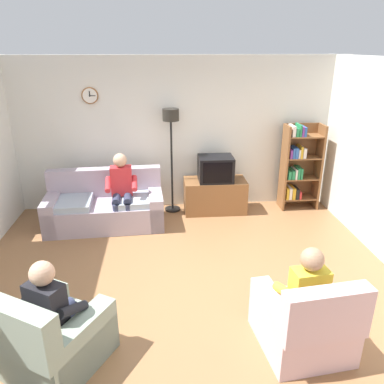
{
  "coord_description": "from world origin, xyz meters",
  "views": [
    {
      "loc": [
        -0.24,
        -4.05,
        2.84
      ],
      "look_at": [
        0.16,
        0.73,
        0.97
      ],
      "focal_mm": 35.35,
      "sensor_mm": 36.0,
      "label": 1
    }
  ],
  "objects_px": {
    "armchair_near_bookshelf": "(304,323)",
    "floor_lamp": "(171,132)",
    "armchair_near_window": "(53,340)",
    "person_on_couch": "(122,188)",
    "couch": "(105,207)",
    "person_in_left_armchair": "(55,306)",
    "tv": "(216,169)",
    "bookshelf": "(298,166)",
    "tv_stand": "(215,195)",
    "person_in_right_armchair": "(303,291)"
  },
  "relations": [
    {
      "from": "tv_stand",
      "to": "armchair_near_bookshelf",
      "type": "bearing_deg",
      "value": -83.2
    },
    {
      "from": "couch",
      "to": "armchair_near_bookshelf",
      "type": "xyz_separation_m",
      "value": [
        2.31,
        -2.99,
        -0.02
      ]
    },
    {
      "from": "armchair_near_bookshelf",
      "to": "person_in_left_armchair",
      "type": "distance_m",
      "value": 2.38
    },
    {
      "from": "tv_stand",
      "to": "armchair_near_bookshelf",
      "type": "relative_size",
      "value": 1.14
    },
    {
      "from": "person_on_couch",
      "to": "person_in_right_armchair",
      "type": "height_order",
      "value": "person_on_couch"
    },
    {
      "from": "couch",
      "to": "floor_lamp",
      "type": "height_order",
      "value": "floor_lamp"
    },
    {
      "from": "armchair_near_window",
      "to": "armchair_near_bookshelf",
      "type": "distance_m",
      "value": 2.41
    },
    {
      "from": "bookshelf",
      "to": "tv",
      "type": "bearing_deg",
      "value": -176.52
    },
    {
      "from": "armchair_near_bookshelf",
      "to": "person_in_right_armchair",
      "type": "distance_m",
      "value": 0.33
    },
    {
      "from": "person_in_left_armchair",
      "to": "person_in_right_armchair",
      "type": "relative_size",
      "value": 1.0
    },
    {
      "from": "person_on_couch",
      "to": "person_in_right_armchair",
      "type": "distance_m",
      "value": 3.44
    },
    {
      "from": "couch",
      "to": "armchair_near_bookshelf",
      "type": "height_order",
      "value": "same"
    },
    {
      "from": "tv_stand",
      "to": "armchair_near_window",
      "type": "height_order",
      "value": "armchair_near_window"
    },
    {
      "from": "tv",
      "to": "tv_stand",
      "type": "bearing_deg",
      "value": 90.0
    },
    {
      "from": "floor_lamp",
      "to": "person_in_right_armchair",
      "type": "relative_size",
      "value": 1.65
    },
    {
      "from": "tv_stand",
      "to": "armchair_near_window",
      "type": "bearing_deg",
      "value": -120.16
    },
    {
      "from": "tv_stand",
      "to": "bookshelf",
      "type": "distance_m",
      "value": 1.61
    },
    {
      "from": "tv",
      "to": "bookshelf",
      "type": "height_order",
      "value": "bookshelf"
    },
    {
      "from": "tv_stand",
      "to": "tv",
      "type": "xyz_separation_m",
      "value": [
        0.0,
        -0.02,
        0.52
      ]
    },
    {
      "from": "bookshelf",
      "to": "armchair_near_bookshelf",
      "type": "relative_size",
      "value": 1.62
    },
    {
      "from": "bookshelf",
      "to": "person_in_left_armchair",
      "type": "xyz_separation_m",
      "value": [
        -3.48,
        -3.43,
        -0.2
      ]
    },
    {
      "from": "tv",
      "to": "armchair_near_window",
      "type": "bearing_deg",
      "value": -120.34
    },
    {
      "from": "tv",
      "to": "armchair_near_window",
      "type": "xyz_separation_m",
      "value": [
        -2.0,
        -3.42,
        -0.53
      ]
    },
    {
      "from": "couch",
      "to": "floor_lamp",
      "type": "relative_size",
      "value": 1.05
    },
    {
      "from": "tv",
      "to": "armchair_near_window",
      "type": "relative_size",
      "value": 0.52
    },
    {
      "from": "armchair_near_bookshelf",
      "to": "person_in_left_armchair",
      "type": "height_order",
      "value": "person_in_left_armchair"
    },
    {
      "from": "tv",
      "to": "person_in_left_armchair",
      "type": "bearing_deg",
      "value": -120.35
    },
    {
      "from": "person_in_left_armchair",
      "to": "couch",
      "type": "bearing_deg",
      "value": 89.06
    },
    {
      "from": "couch",
      "to": "person_on_couch",
      "type": "bearing_deg",
      "value": -19.76
    },
    {
      "from": "armchair_near_window",
      "to": "couch",
      "type": "bearing_deg",
      "value": 88.23
    },
    {
      "from": "armchair_near_window",
      "to": "person_on_couch",
      "type": "distance_m",
      "value": 2.97
    },
    {
      "from": "couch",
      "to": "person_in_left_armchair",
      "type": "height_order",
      "value": "person_in_left_armchair"
    },
    {
      "from": "tv_stand",
      "to": "person_in_right_armchair",
      "type": "bearing_deg",
      "value": -83.2
    },
    {
      "from": "person_in_left_armchair",
      "to": "armchair_near_window",
      "type": "bearing_deg",
      "value": -120.17
    },
    {
      "from": "floor_lamp",
      "to": "couch",
      "type": "bearing_deg",
      "value": -155.62
    },
    {
      "from": "armchair_near_window",
      "to": "armchair_near_bookshelf",
      "type": "height_order",
      "value": "same"
    },
    {
      "from": "couch",
      "to": "person_in_left_armchair",
      "type": "relative_size",
      "value": 1.74
    },
    {
      "from": "bookshelf",
      "to": "armchair_near_bookshelf",
      "type": "distance_m",
      "value": 3.69
    },
    {
      "from": "tv",
      "to": "floor_lamp",
      "type": "height_order",
      "value": "floor_lamp"
    },
    {
      "from": "couch",
      "to": "tv",
      "type": "xyz_separation_m",
      "value": [
        1.91,
        0.39,
        0.5
      ]
    },
    {
      "from": "floor_lamp",
      "to": "armchair_near_bookshelf",
      "type": "xyz_separation_m",
      "value": [
        1.17,
        -3.51,
        -1.16
      ]
    },
    {
      "from": "armchair_near_bookshelf",
      "to": "floor_lamp",
      "type": "bearing_deg",
      "value": 108.49
    },
    {
      "from": "floor_lamp",
      "to": "person_on_couch",
      "type": "relative_size",
      "value": 1.49
    },
    {
      "from": "armchair_near_bookshelf",
      "to": "person_on_couch",
      "type": "bearing_deg",
      "value": 124.84
    },
    {
      "from": "armchair_near_bookshelf",
      "to": "couch",
      "type": "bearing_deg",
      "value": 127.7
    },
    {
      "from": "tv_stand",
      "to": "armchair_near_window",
      "type": "xyz_separation_m",
      "value": [
        -2.0,
        -3.44,
        -0.01
      ]
    },
    {
      "from": "armchair_near_bookshelf",
      "to": "person_in_right_armchair",
      "type": "bearing_deg",
      "value": 96.81
    },
    {
      "from": "tv",
      "to": "bookshelf",
      "type": "xyz_separation_m",
      "value": [
        1.52,
        0.09,
        -0.01
      ]
    },
    {
      "from": "tv",
      "to": "person_in_left_armchair",
      "type": "xyz_separation_m",
      "value": [
        -1.96,
        -3.34,
        -0.21
      ]
    },
    {
      "from": "tv_stand",
      "to": "bookshelf",
      "type": "relative_size",
      "value": 0.7
    }
  ]
}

